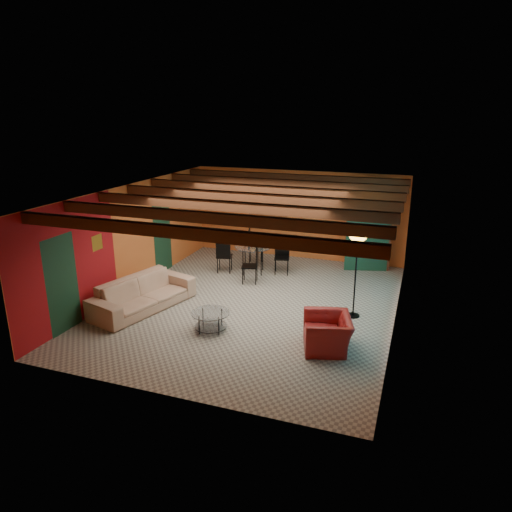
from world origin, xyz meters
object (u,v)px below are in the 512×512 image
at_px(armoire, 369,234).
at_px(floor_lamp, 355,278).
at_px(sofa, 143,294).
at_px(coffee_table, 211,321).
at_px(armchair, 327,333).
at_px(potted_plant, 372,190).
at_px(dining_table, 253,255).
at_px(vase, 253,233).

bearing_deg(armoire, floor_lamp, -102.77).
distance_m(sofa, coffee_table, 2.02).
bearing_deg(floor_lamp, armchair, -98.75).
bearing_deg(potted_plant, sofa, -133.34).
xyz_separation_m(armchair, coffee_table, (-2.46, -0.05, -0.12)).
distance_m(armchair, dining_table, 4.68).
relative_size(dining_table, floor_lamp, 1.11).
bearing_deg(sofa, coffee_table, -89.00).
bearing_deg(armoire, armchair, -106.31).
distance_m(armchair, potted_plant, 5.59).
bearing_deg(armchair, potted_plant, 162.00).
distance_m(coffee_table, vase, 3.88).
bearing_deg(potted_plant, vase, -152.54).
relative_size(armchair, floor_lamp, 0.55).
distance_m(armchair, vase, 4.75).
bearing_deg(dining_table, coffee_table, -83.69).
relative_size(armchair, potted_plant, 2.12).
height_order(sofa, armchair, sofa).
bearing_deg(sofa, armoire, -27.83).
xyz_separation_m(armchair, dining_table, (-2.87, 3.69, 0.20)).
bearing_deg(vase, armchair, -52.06).
xyz_separation_m(coffee_table, armoire, (2.57, 5.29, 0.81)).
distance_m(armoire, potted_plant, 1.26).
bearing_deg(coffee_table, potted_plant, 64.08).
bearing_deg(armoire, coffee_table, -131.01).
xyz_separation_m(dining_table, potted_plant, (2.99, 1.55, 1.75)).
bearing_deg(armchair, dining_table, -158.85).
relative_size(sofa, potted_plant, 5.31).
height_order(armchair, potted_plant, potted_plant).
bearing_deg(armchair, sofa, -112.62).
height_order(floor_lamp, potted_plant, potted_plant).
bearing_deg(armchair, vase, -158.85).
height_order(sofa, potted_plant, potted_plant).
relative_size(coffee_table, vase, 4.66).
bearing_deg(floor_lamp, sofa, -165.39).
height_order(floor_lamp, vase, floor_lamp).
xyz_separation_m(armchair, armoire, (0.11, 5.24, 0.69)).
distance_m(sofa, vase, 3.67).
distance_m(coffee_table, dining_table, 3.78).
bearing_deg(dining_table, sofa, -115.34).
relative_size(armchair, dining_table, 0.49).
distance_m(potted_plant, vase, 3.55).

